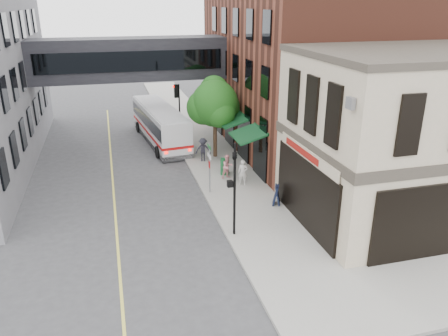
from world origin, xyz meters
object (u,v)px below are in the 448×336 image
bus (160,123)px  sandwich_board (277,195)px  pedestrian_a (243,172)px  pedestrian_c (203,150)px  pedestrian_b (227,167)px  newspaper_box (225,167)px

bus → sandwich_board: size_ratio=9.51×
pedestrian_a → pedestrian_c: bearing=130.8°
pedestrian_b → newspaper_box: bearing=72.2°
pedestrian_b → newspaper_box: size_ratio=1.48×
pedestrian_b → bus: bearing=91.6°
bus → pedestrian_b: (3.00, -9.08, -0.63)m
pedestrian_b → newspaper_box: pedestrian_b is taller
pedestrian_a → sandwich_board: size_ratio=1.42×
pedestrian_b → newspaper_box: (0.01, 0.69, -0.25)m
pedestrian_b → pedestrian_c: bearing=86.3°
pedestrian_b → pedestrian_a: bearing=-78.9°
pedestrian_b → pedestrian_c: (-0.79, 3.43, 0.06)m
newspaper_box → sandwich_board: (1.56, -4.98, 0.03)m
pedestrian_c → sandwich_board: 8.08m
pedestrian_a → pedestrian_b: (-0.62, 1.18, -0.01)m
pedestrian_a → sandwich_board: 3.26m
pedestrian_a → newspaper_box: bearing=131.8°
bus → pedestrian_b: bus is taller
pedestrian_a → newspaper_box: size_ratio=1.51×
pedestrian_a → newspaper_box: 1.98m
newspaper_box → sandwich_board: 5.22m
pedestrian_c → newspaper_box: bearing=-64.0°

